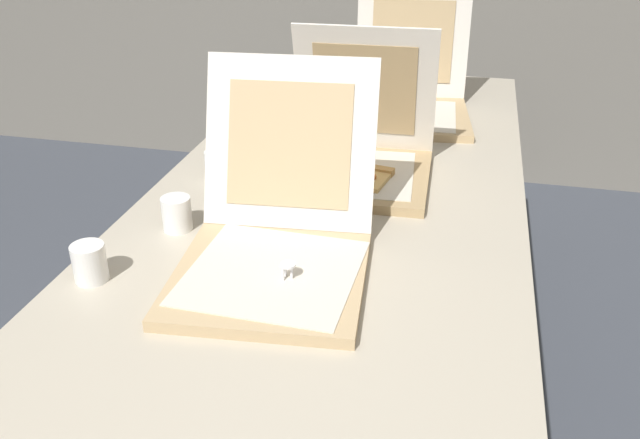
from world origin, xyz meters
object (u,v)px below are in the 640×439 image
pizza_box_back (410,99)px  cup_white_near_center (177,213)px  table (329,227)px  cup_white_far (282,131)px  cup_white_near_left (90,263)px  cup_white_mid (218,166)px  pizza_box_middle (359,157)px  pizza_box_front (274,244)px

pizza_box_back → cup_white_near_center: (-0.39, -0.83, -0.02)m
pizza_box_back → cup_white_near_center: 0.91m
table → cup_white_far: 0.42m
cup_white_near_left → cup_white_mid: size_ratio=1.00×
pizza_box_back → cup_white_mid: size_ratio=5.84×
cup_white_near_left → cup_white_near_center: same height
cup_white_far → cup_white_mid: size_ratio=1.00×
cup_white_far → cup_white_near_center: size_ratio=1.00×
cup_white_mid → pizza_box_back: bearing=55.1°
cup_white_far → cup_white_near_center: 0.53m
cup_white_near_center → cup_white_mid: same height
cup_white_far → cup_white_near_left: (-0.15, -0.74, 0.00)m
pizza_box_middle → pizza_box_front: bearing=-101.6°
cup_white_far → table: bearing=-60.0°
cup_white_mid → pizza_box_front: bearing=-55.5°
pizza_box_middle → cup_white_mid: pizza_box_middle is taller
cup_white_far → pizza_box_back: bearing=44.1°
pizza_box_back → cup_white_far: bearing=-143.0°
pizza_box_front → cup_white_near_left: size_ratio=6.91×
cup_white_far → cup_white_near_left: bearing=-101.5°
cup_white_far → cup_white_near_left: size_ratio=1.00×
pizza_box_back → cup_white_mid: (-0.40, -0.57, -0.02)m
pizza_box_front → cup_white_mid: size_ratio=6.91×
pizza_box_middle → cup_white_near_left: (-0.39, -0.57, -0.02)m
pizza_box_front → cup_white_mid: (-0.25, 0.36, -0.02)m
cup_white_near_center → pizza_box_front: bearing=-23.4°
table → cup_white_near_center: (-0.28, -0.17, 0.08)m
table → pizza_box_middle: 0.21m
pizza_box_back → cup_white_near_left: size_ratio=5.84×
pizza_box_front → cup_white_near_left: (-0.31, -0.11, -0.02)m
table → pizza_box_front: size_ratio=4.66×
cup_white_mid → cup_white_far: bearing=72.4°
pizza_box_front → cup_white_mid: 0.44m
table → cup_white_mid: bearing=162.8°
pizza_box_middle → cup_white_mid: bearing=-165.9°
pizza_box_middle → cup_white_near_center: pizza_box_middle is taller
table → cup_white_near_center: size_ratio=32.19×
cup_white_far → cup_white_near_left: same height
pizza_box_front → table: bearing=75.8°
table → cup_white_far: bearing=120.0°
pizza_box_middle → cup_white_near_left: size_ratio=5.00×
table → cup_white_near_center: 0.34m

